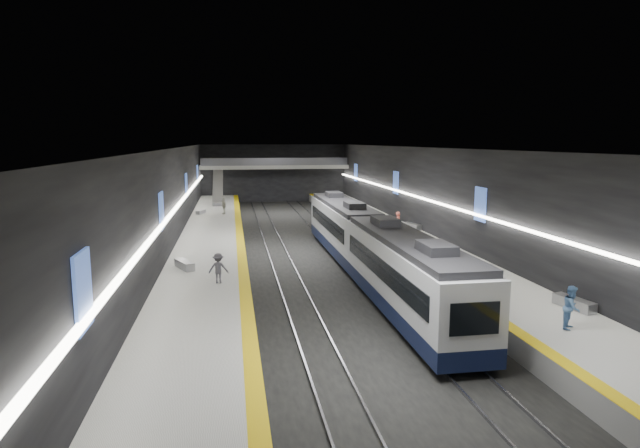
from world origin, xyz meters
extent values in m
plane|color=black|center=(0.00, 0.00, 0.00)|extent=(70.00, 70.00, 0.00)
cube|color=beige|center=(0.00, 0.00, 8.00)|extent=(20.00, 70.00, 0.04)
cube|color=black|center=(-10.00, 0.00, 4.00)|extent=(0.04, 70.00, 8.00)
cube|color=black|center=(10.00, 0.00, 4.00)|extent=(0.04, 70.00, 8.00)
cube|color=black|center=(0.00, 35.00, 4.00)|extent=(20.00, 0.04, 8.00)
cube|color=slate|center=(-7.50, 0.00, 0.50)|extent=(5.00, 70.00, 1.00)
cube|color=#A1A19C|center=(-7.50, 0.00, 1.01)|extent=(5.00, 70.00, 0.02)
cube|color=#E2BB0B|center=(-5.30, 0.00, 1.02)|extent=(0.60, 70.00, 0.02)
cube|color=slate|center=(7.50, 0.00, 0.50)|extent=(5.00, 70.00, 1.00)
cube|color=#A1A19C|center=(7.50, 0.00, 1.01)|extent=(5.00, 70.00, 0.02)
cube|color=#E2BB0B|center=(5.30, 0.00, 1.02)|extent=(0.60, 70.00, 0.02)
cube|color=gray|center=(-3.22, 0.00, 0.06)|extent=(0.08, 70.00, 0.12)
cube|color=gray|center=(-1.78, 0.00, 0.06)|extent=(0.08, 70.00, 0.12)
cube|color=gray|center=(1.78, 0.00, 0.06)|extent=(0.08, 70.00, 0.12)
cube|color=gray|center=(3.22, 0.00, 0.06)|extent=(0.08, 70.00, 0.12)
cube|color=#0F1738|center=(2.50, -15.52, 0.75)|extent=(2.65, 15.00, 0.80)
cube|color=silver|center=(2.50, -15.52, 2.40)|extent=(2.65, 15.00, 2.50)
cube|color=black|center=(2.50, -15.52, 3.80)|extent=(2.44, 14.25, 0.30)
cube|color=black|center=(2.50, -15.52, 2.45)|extent=(2.69, 13.20, 1.00)
cube|color=black|center=(2.50, -23.04, 2.35)|extent=(1.85, 0.05, 1.20)
cube|color=#0F1738|center=(2.50, -0.52, 0.75)|extent=(2.65, 15.00, 0.80)
cube|color=silver|center=(2.50, -0.52, 2.40)|extent=(2.65, 15.00, 2.50)
cube|color=black|center=(2.50, -0.52, 3.80)|extent=(2.44, 14.25, 0.30)
cube|color=black|center=(2.50, -0.52, 2.45)|extent=(2.69, 13.20, 1.00)
cube|color=black|center=(2.50, -8.04, 2.35)|extent=(1.85, 0.05, 1.20)
cube|color=#3C5DB5|center=(-9.92, -25.00, 4.50)|extent=(0.10, 1.50, 2.20)
cube|color=#3C5DB5|center=(-9.92, -8.00, 4.50)|extent=(0.10, 1.50, 2.20)
cube|color=#3C5DB5|center=(-9.92, 10.00, 4.50)|extent=(0.10, 1.50, 2.20)
cube|color=#3C5DB5|center=(-9.92, 27.00, 4.50)|extent=(0.10, 1.50, 2.20)
cube|color=#3C5DB5|center=(9.92, -8.00, 4.50)|extent=(0.10, 1.50, 2.20)
cube|color=#3C5DB5|center=(9.92, 10.00, 4.50)|extent=(0.10, 1.50, 2.20)
cube|color=#3C5DB5|center=(9.92, 27.00, 4.50)|extent=(0.10, 1.50, 2.20)
cube|color=white|center=(-9.80, 0.00, 3.80)|extent=(0.25, 68.60, 0.12)
cube|color=white|center=(9.80, 0.00, 3.80)|extent=(0.25, 68.60, 0.12)
cube|color=gray|center=(0.00, 33.00, 5.00)|extent=(20.00, 3.00, 0.50)
cube|color=#47474C|center=(0.00, 31.55, 5.75)|extent=(19.60, 0.08, 1.00)
cube|color=#99999E|center=(-7.50, 26.00, 2.90)|extent=(1.20, 7.50, 3.92)
cube|color=#99999E|center=(-8.73, -8.05, 1.24)|extent=(1.34, 2.03, 0.48)
cube|color=#99999E|center=(-9.07, 16.35, 1.20)|extent=(1.00, 1.67, 0.40)
cube|color=#99999E|center=(9.37, -18.80, 1.25)|extent=(0.99, 2.12, 0.50)
cube|color=#99999E|center=(9.40, 3.51, 1.25)|extent=(1.17, 2.10, 0.49)
imported|color=#D25E4E|center=(7.33, 0.85, 1.95)|extent=(0.70, 0.82, 1.90)
imported|color=#4C73A5|center=(7.58, -21.17, 1.89)|extent=(1.09, 1.09, 1.78)
imported|color=beige|center=(-6.70, 15.64, 1.86)|extent=(0.76, 1.09, 1.71)
imported|color=#48464F|center=(-6.65, -11.72, 1.81)|extent=(1.12, 0.73, 1.62)
camera|label=1|loc=(-5.84, -39.97, 8.57)|focal=30.00mm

